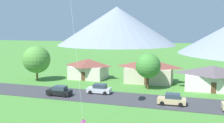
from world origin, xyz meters
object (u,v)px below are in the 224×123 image
(parked_car_silver_west_end, at_px, (99,89))
(house_right_center, at_px, (149,70))
(parked_car_tan_mid_east, at_px, (172,99))
(tree_left_of_center, at_px, (148,66))
(tree_center, at_px, (37,59))
(house_left_center, at_px, (88,68))
(parked_car_black_mid_west, at_px, (59,91))
(house_leftmost, at_px, (213,77))

(parked_car_silver_west_end, bearing_deg, house_right_center, 62.01)
(parked_car_tan_mid_east, bearing_deg, tree_left_of_center, 119.94)
(tree_left_of_center, xyz_separation_m, tree_center, (-24.77, 0.54, 0.22))
(house_left_center, bearing_deg, tree_left_of_center, -23.90)
(tree_left_of_center, relative_size, tree_center, 0.89)
(tree_left_of_center, xyz_separation_m, parked_car_black_mid_west, (-13.60, -9.64, -3.68))
(house_left_center, relative_size, parked_car_tan_mid_east, 1.99)
(tree_left_of_center, height_order, parked_car_silver_west_end, tree_left_of_center)
(tree_center, distance_m, parked_car_silver_west_end, 18.80)
(house_right_center, distance_m, tree_center, 24.73)
(house_right_center, height_order, tree_left_of_center, tree_left_of_center)
(tree_center, distance_m, parked_car_tan_mid_east, 31.82)
(parked_car_tan_mid_east, bearing_deg, house_left_center, 142.08)
(parked_car_silver_west_end, bearing_deg, house_leftmost, 26.25)
(parked_car_silver_west_end, bearing_deg, parked_car_black_mid_west, -149.41)
(house_left_center, bearing_deg, parked_car_silver_west_end, -59.76)
(house_leftmost, distance_m, parked_car_black_mid_west, 28.59)
(house_right_center, distance_m, parked_car_silver_west_end, 14.46)
(parked_car_black_mid_west, bearing_deg, house_right_center, 51.87)
(house_leftmost, distance_m, house_right_center, 13.02)
(house_right_center, height_order, parked_car_silver_west_end, house_right_center)
(house_left_center, height_order, tree_center, tree_center)
(tree_left_of_center, distance_m, tree_center, 24.77)
(tree_center, relative_size, parked_car_silver_west_end, 1.82)
(house_leftmost, xyz_separation_m, tree_center, (-36.53, -2.92, 2.39))
(house_leftmost, distance_m, tree_center, 36.72)
(parked_car_black_mid_west, xyz_separation_m, parked_car_tan_mid_east, (18.88, 0.46, 0.00))
(house_leftmost, bearing_deg, house_left_center, 173.16)
(tree_left_of_center, xyz_separation_m, parked_car_silver_west_end, (-7.61, -6.10, -3.68))
(house_leftmost, xyz_separation_m, tree_left_of_center, (-11.76, -3.46, 2.16))
(tree_center, height_order, parked_car_black_mid_west, tree_center)
(house_leftmost, bearing_deg, tree_left_of_center, -163.63)
(tree_left_of_center, bearing_deg, parked_car_tan_mid_east, -60.06)
(parked_car_black_mid_west, bearing_deg, parked_car_silver_west_end, 30.59)
(house_left_center, relative_size, house_right_center, 0.81)
(house_left_center, xyz_separation_m, parked_car_black_mid_west, (1.46, -16.31, -1.51))
(house_left_center, xyz_separation_m, tree_center, (-9.70, -6.14, 2.40))
(tree_left_of_center, bearing_deg, tree_center, 178.76)
(house_left_center, height_order, house_right_center, house_right_center)
(tree_center, bearing_deg, house_leftmost, 4.57)
(tree_center, distance_m, parked_car_black_mid_west, 15.60)
(parked_car_silver_west_end, relative_size, parked_car_black_mid_west, 1.01)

